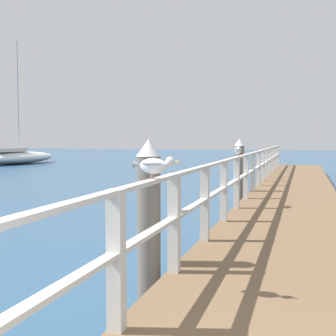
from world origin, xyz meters
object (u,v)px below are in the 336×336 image
at_px(seagull_background, 238,150).
at_px(boat_0, 15,157).
at_px(dock_piling_far, 239,173).
at_px(seagull_foreground, 154,165).
at_px(dock_piling_near, 149,221).

xyz_separation_m(seagull_background, boat_0, (-20.00, 20.34, -1.17)).
height_order(dock_piling_far, seagull_background, dock_piling_far).
height_order(dock_piling_far, boat_0, boat_0).
bearing_deg(boat_0, seagull_foreground, -44.66).
height_order(dock_piling_near, dock_piling_far, same).
xyz_separation_m(seagull_foreground, boat_0, (-20.01, 26.14, -1.17)).
bearing_deg(seagull_background, dock_piling_far, 93.78).
distance_m(seagull_background, boat_0, 28.55).
bearing_deg(boat_0, seagull_background, -37.58).
relative_size(dock_piling_near, boat_0, 0.21).
bearing_deg(seagull_foreground, seagull_background, -171.87).
relative_size(dock_piling_near, dock_piling_far, 1.00).
xyz_separation_m(dock_piling_near, seagull_background, (0.38, 4.83, 0.72)).
bearing_deg(seagull_background, boat_0, 131.13).
distance_m(seagull_foreground, boat_0, 32.94).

